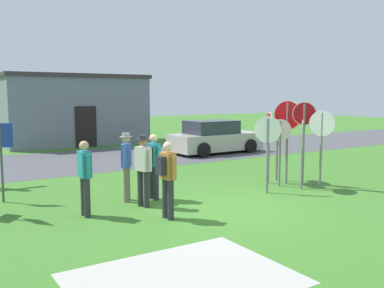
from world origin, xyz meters
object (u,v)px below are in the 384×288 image
object	(u,v)px
stop_sign_center_cluster	(269,134)
person_holding_notes	(85,174)
person_with_sunhat	(126,163)
person_on_left	(143,166)
stop_sign_leaning_left	(304,129)
person_in_teal	(167,174)
stop_sign_low_front	(268,141)
person_in_dark_shirt	(153,162)
info_panel_rightmost	(1,148)
stop_sign_nearest	(277,135)
stop_sign_far_back	(302,142)
stop_sign_rear_right	(322,136)
stop_sign_leaning_right	(280,142)
parked_car_on_street	(215,138)
stop_sign_rear_left	(287,126)

from	to	relation	value
stop_sign_center_cluster	person_holding_notes	world-z (taller)	stop_sign_center_cluster
person_with_sunhat	person_on_left	world-z (taller)	same
stop_sign_leaning_left	person_in_teal	distance (m)	5.25
stop_sign_low_front	stop_sign_center_cluster	size ratio (longest dim) A/B	0.97
person_on_left	person_in_dark_shirt	xyz separation A→B (m)	(0.53, 0.51, -0.00)
stop_sign_low_front	person_in_dark_shirt	xyz separation A→B (m)	(-2.99, 1.00, -0.45)
stop_sign_center_cluster	info_panel_rightmost	xyz separation A→B (m)	(-7.23, 1.80, -0.12)
stop_sign_nearest	person_with_sunhat	size ratio (longest dim) A/B	1.22
stop_sign_low_front	person_on_left	distance (m)	3.58
stop_sign_far_back	person_with_sunhat	xyz separation A→B (m)	(-4.78, 1.39, -0.37)
stop_sign_low_front	stop_sign_rear_right	bearing A→B (deg)	-11.98
person_in_teal	stop_sign_far_back	bearing A→B (deg)	6.71
stop_sign_nearest	stop_sign_leaning_left	distance (m)	0.98
info_panel_rightmost	stop_sign_leaning_right	bearing A→B (deg)	-17.91
person_holding_notes	person_on_left	size ratio (longest dim) A/B	0.97
person_with_sunhat	person_on_left	size ratio (longest dim) A/B	1.00
stop_sign_far_back	stop_sign_rear_right	world-z (taller)	stop_sign_rear_right
stop_sign_low_front	person_on_left	bearing A→B (deg)	172.07
stop_sign_leaning_left	stop_sign_far_back	distance (m)	0.64
stop_sign_leaning_left	person_on_left	xyz separation A→B (m)	(-5.10, 0.30, -0.69)
stop_sign_far_back	stop_sign_rear_right	bearing A→B (deg)	-19.45
parked_car_on_street	stop_sign_rear_right	bearing A→B (deg)	-103.16
parked_car_on_street	person_holding_notes	distance (m)	11.06
person_in_teal	person_with_sunhat	xyz separation A→B (m)	(-0.08, 1.94, 0.00)
stop_sign_low_front	stop_sign_leaning_left	size ratio (longest dim) A/B	0.85
person_holding_notes	stop_sign_low_front	bearing A→B (deg)	-4.92
parked_car_on_street	person_on_left	xyz separation A→B (m)	(-7.07, -6.98, 0.30)
stop_sign_leaning_left	person_with_sunhat	world-z (taller)	stop_sign_leaning_left
person_on_left	stop_sign_rear_left	bearing A→B (deg)	2.02
stop_sign_center_cluster	person_in_teal	world-z (taller)	stop_sign_center_cluster
stop_sign_center_cluster	stop_sign_rear_right	size ratio (longest dim) A/B	0.97
person_on_left	info_panel_rightmost	distance (m)	3.63
stop_sign_rear_left	person_in_teal	size ratio (longest dim) A/B	1.50
stop_sign_rear_right	person_with_sunhat	distance (m)	5.60
person_on_left	stop_sign_leaning_left	bearing A→B (deg)	-3.38
stop_sign_far_back	person_with_sunhat	distance (m)	4.99
stop_sign_rear_right	person_in_dark_shirt	world-z (taller)	stop_sign_rear_right
stop_sign_rear_right	stop_sign_nearest	bearing A→B (deg)	100.95
parked_car_on_street	stop_sign_rear_left	distance (m)	7.23
stop_sign_center_cluster	stop_sign_rear_right	distance (m)	1.56
stop_sign_low_front	stop_sign_center_cluster	xyz separation A→B (m)	(0.94, 0.98, 0.06)
stop_sign_rear_right	person_in_dark_shirt	bearing A→B (deg)	163.78
stop_sign_leaning_right	stop_sign_rear_left	bearing A→B (deg)	22.71
stop_sign_nearest	person_in_teal	world-z (taller)	stop_sign_nearest
person_with_sunhat	person_in_dark_shirt	distance (m)	0.67
person_with_sunhat	person_holding_notes	world-z (taller)	person_with_sunhat
stop_sign_nearest	person_in_teal	size ratio (longest dim) A/B	1.25
stop_sign_rear_left	person_holding_notes	xyz separation A→B (m)	(-6.35, -0.23, -0.81)
stop_sign_leaning_left	stop_sign_rear_right	xyz separation A→B (m)	(0.13, -0.55, -0.15)
stop_sign_low_front	info_panel_rightmost	distance (m)	6.89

